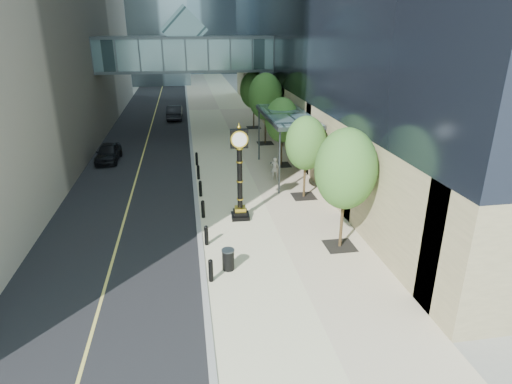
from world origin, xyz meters
TOP-DOWN VIEW (x-y plane):
  - ground at (0.00, 0.00)m, footprint 320.00×320.00m
  - road at (-7.00, 40.00)m, footprint 8.00×180.00m
  - sidewalk at (1.00, 40.00)m, footprint 8.00×180.00m
  - curb at (-3.00, 40.00)m, footprint 0.25×180.00m
  - skywalk at (-3.00, 28.00)m, footprint 17.00×4.20m
  - entrance_canopy at (3.48, 14.00)m, footprint 3.00×8.00m
  - bollard_row at (-2.70, 9.00)m, footprint 0.20×16.20m
  - street_trees at (3.60, 16.70)m, footprint 3.01×28.79m
  - street_clock at (-0.69, 6.99)m, footprint 1.01×1.01m
  - trash_bin at (-1.90, 1.80)m, footprint 0.66×0.66m
  - pedestrian at (2.47, 12.91)m, footprint 0.63×0.46m
  - car_near at (-9.46, 19.35)m, footprint 1.76×4.12m
  - car_far at (-4.51, 35.13)m, footprint 1.80×4.72m

SIDE VIEW (x-z plane):
  - ground at x=0.00m, z-range 0.00..0.00m
  - road at x=-7.00m, z-range 0.00..0.02m
  - sidewalk at x=1.00m, z-range 0.00..0.06m
  - curb at x=-3.00m, z-range 0.00..0.07m
  - bollard_row at x=-2.70m, z-range 0.06..0.96m
  - trash_bin at x=-1.90m, z-range 0.06..0.96m
  - car_near at x=-9.46m, z-range 0.02..1.41m
  - car_far at x=-4.51m, z-range 0.02..1.55m
  - pedestrian at x=2.47m, z-range 0.06..1.66m
  - street_clock at x=-0.69m, z-range -0.28..4.89m
  - street_trees at x=3.60m, z-range 0.78..6.96m
  - entrance_canopy at x=3.48m, z-range 2.00..6.38m
  - skywalk at x=-3.00m, z-range 4.81..10.61m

